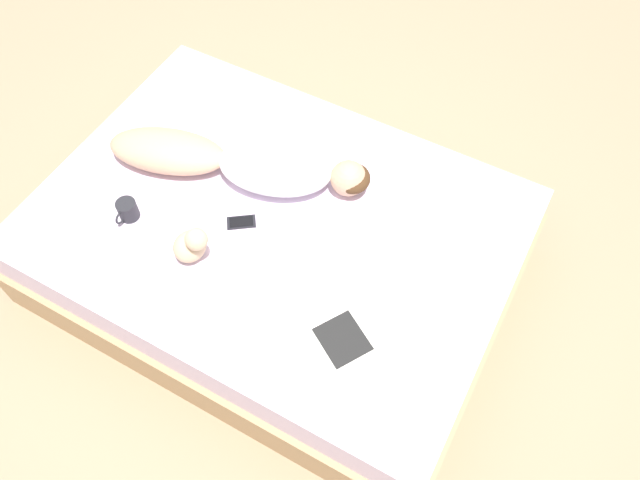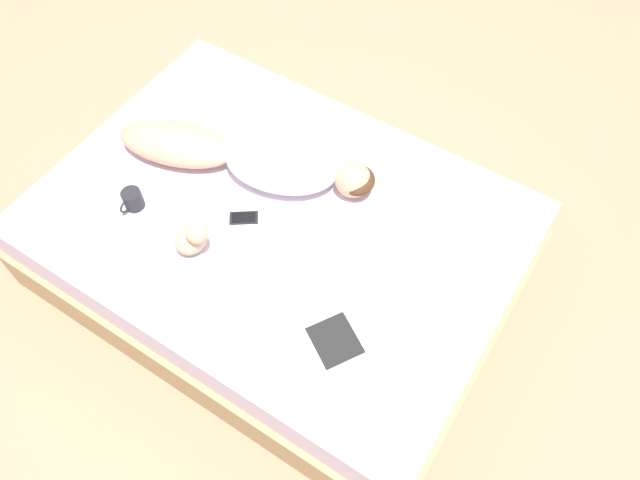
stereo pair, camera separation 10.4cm
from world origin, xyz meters
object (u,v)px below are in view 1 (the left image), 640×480
(cell_phone, at_px, (241,222))
(person, at_px, (243,162))
(open_magazine, at_px, (370,325))
(coffee_mug, at_px, (127,210))

(cell_phone, bearing_deg, person, 174.11)
(open_magazine, relative_size, coffee_mug, 4.75)
(person, bearing_deg, open_magazine, 46.38)
(cell_phone, bearing_deg, coffee_mug, -100.91)
(person, xyz_separation_m, open_magazine, (0.44, 0.90, -0.08))
(person, distance_m, coffee_mug, 0.58)
(person, bearing_deg, cell_phone, 12.20)
(person, bearing_deg, coffee_mug, -52.30)
(person, relative_size, coffee_mug, 9.89)
(open_magazine, distance_m, cell_phone, 0.78)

